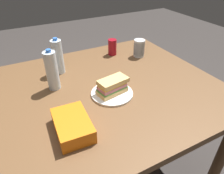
{
  "coord_description": "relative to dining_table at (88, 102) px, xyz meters",
  "views": [
    {
      "loc": [
        -0.33,
        -0.94,
        1.43
      ],
      "look_at": [
        0.12,
        -0.09,
        0.79
      ],
      "focal_mm": 33.03,
      "sensor_mm": 36.0,
      "label": 1
    }
  ],
  "objects": [
    {
      "name": "dining_table",
      "position": [
        0.0,
        0.0,
        0.0
      ],
      "size": [
        1.61,
        1.16,
        0.74
      ],
      "color": "brown",
      "rests_on": "ground_plane"
    },
    {
      "name": "ground_plane",
      "position": [
        0.0,
        0.0,
        -0.66
      ],
      "size": [
        8.0,
        8.0,
        0.0
      ],
      "primitive_type": "plane",
      "color": "#383330"
    },
    {
      "name": "water_bottle_spare",
      "position": [
        -0.07,
        0.3,
        0.19
      ],
      "size": [
        0.07,
        0.07,
        0.24
      ],
      "color": "silver",
      "rests_on": "dining_table"
    },
    {
      "name": "plastic_cup_stack",
      "position": [
        0.54,
        0.27,
        0.14
      ],
      "size": [
        0.08,
        0.08,
        0.13
      ],
      "color": "silver",
      "rests_on": "dining_table"
    },
    {
      "name": "paper_plate",
      "position": [
        0.12,
        -0.09,
        0.08
      ],
      "size": [
        0.24,
        0.24,
        0.01
      ],
      "primitive_type": "cylinder",
      "color": "white",
      "rests_on": "dining_table"
    },
    {
      "name": "water_bottle_tall",
      "position": [
        -0.15,
        0.13,
        0.19
      ],
      "size": [
        0.07,
        0.07,
        0.25
      ],
      "color": "silver",
      "rests_on": "dining_table"
    },
    {
      "name": "chip_bag",
      "position": [
        -0.17,
        -0.26,
        0.11
      ],
      "size": [
        0.16,
        0.24,
        0.07
      ],
      "primitive_type": "cube",
      "rotation": [
        0.0,
        0.0,
        1.51
      ],
      "color": "orange",
      "rests_on": "dining_table"
    },
    {
      "name": "soda_can_red",
      "position": [
        0.38,
        0.39,
        0.14
      ],
      "size": [
        0.07,
        0.07,
        0.12
      ],
      "primitive_type": "cylinder",
      "color": "maroon",
      "rests_on": "dining_table"
    },
    {
      "name": "sandwich",
      "position": [
        0.12,
        -0.09,
        0.13
      ],
      "size": [
        0.19,
        0.13,
        0.08
      ],
      "color": "#DBB26B",
      "rests_on": "paper_plate"
    }
  ]
}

